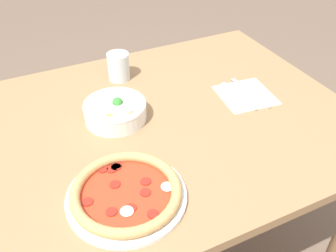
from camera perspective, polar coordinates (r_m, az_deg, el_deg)
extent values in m
cube|color=#99724C|center=(1.15, -1.43, 0.26)|extent=(1.20, 0.91, 0.03)
cylinder|color=olive|center=(1.85, 8.77, 1.97)|extent=(0.06, 0.06, 0.72)
cylinder|color=white|center=(0.91, -6.33, -10.64)|extent=(0.29, 0.29, 0.01)
torus|color=tan|center=(0.90, -6.41, -9.84)|extent=(0.27, 0.27, 0.03)
cylinder|color=red|center=(0.90, -6.37, -10.27)|extent=(0.23, 0.23, 0.01)
cylinder|color=maroon|center=(0.96, -8.55, -6.54)|extent=(0.03, 0.03, 0.00)
cylinder|color=maroon|center=(0.90, -12.16, -11.23)|extent=(0.03, 0.03, 0.00)
cylinder|color=maroon|center=(0.90, -3.47, -10.07)|extent=(0.03, 0.03, 0.00)
cylinder|color=maroon|center=(0.96, -7.91, -6.22)|extent=(0.03, 0.03, 0.00)
cylinder|color=maroon|center=(0.87, -8.59, -12.79)|extent=(0.03, 0.03, 0.00)
cylinder|color=maroon|center=(0.86, -2.33, -13.24)|extent=(0.03, 0.03, 0.00)
cylinder|color=maroon|center=(0.87, -5.67, -12.35)|extent=(0.03, 0.03, 0.00)
cylinder|color=maroon|center=(0.92, -8.07, -8.79)|extent=(0.03, 0.03, 0.00)
cylinder|color=maroon|center=(0.97, -7.79, -5.98)|extent=(0.03, 0.03, 0.00)
cylinder|color=maroon|center=(0.92, -3.42, -8.43)|extent=(0.03, 0.03, 0.00)
cylinder|color=maroon|center=(0.96, -9.90, -6.49)|extent=(0.03, 0.03, 0.00)
ellipsoid|color=silver|center=(0.86, -6.28, -12.75)|extent=(0.03, 0.03, 0.01)
ellipsoid|color=silver|center=(0.91, -0.10, -9.20)|extent=(0.03, 0.03, 0.01)
cylinder|color=white|center=(1.14, -8.04, 2.23)|extent=(0.19, 0.19, 0.06)
torus|color=white|center=(1.13, -8.14, 3.19)|extent=(0.19, 0.19, 0.01)
ellipsoid|color=tan|center=(1.18, -9.67, 4.31)|extent=(0.04, 0.04, 0.02)
ellipsoid|color=#998466|center=(1.08, -5.65, 1.75)|extent=(0.04, 0.04, 0.02)
ellipsoid|color=tan|center=(1.16, -6.81, 4.08)|extent=(0.03, 0.04, 0.02)
ellipsoid|color=tan|center=(1.08, -8.73, 1.16)|extent=(0.04, 0.04, 0.02)
ellipsoid|color=tan|center=(1.13, -9.38, 2.60)|extent=(0.03, 0.04, 0.02)
sphere|color=#388433|center=(1.12, -7.70, 3.57)|extent=(0.03, 0.03, 0.03)
ellipsoid|color=yellow|center=(1.08, -8.86, 1.35)|extent=(0.04, 0.02, 0.02)
cube|color=white|center=(1.28, 11.68, 4.70)|extent=(0.19, 0.19, 0.00)
cube|color=silver|center=(1.25, 11.53, 3.97)|extent=(0.02, 0.13, 0.00)
cube|color=silver|center=(1.31, 9.25, 6.04)|extent=(0.01, 0.06, 0.00)
cube|color=silver|center=(1.30, 9.10, 5.99)|extent=(0.01, 0.06, 0.00)
cube|color=silver|center=(1.30, 8.95, 5.95)|extent=(0.01, 0.06, 0.00)
cube|color=silver|center=(1.30, 8.80, 5.90)|extent=(0.01, 0.06, 0.00)
cube|color=silver|center=(1.25, 14.17, 3.72)|extent=(0.01, 0.08, 0.01)
cube|color=silver|center=(1.31, 11.39, 5.88)|extent=(0.02, 0.12, 0.00)
cylinder|color=silver|center=(1.33, -7.54, 8.98)|extent=(0.08, 0.08, 0.10)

